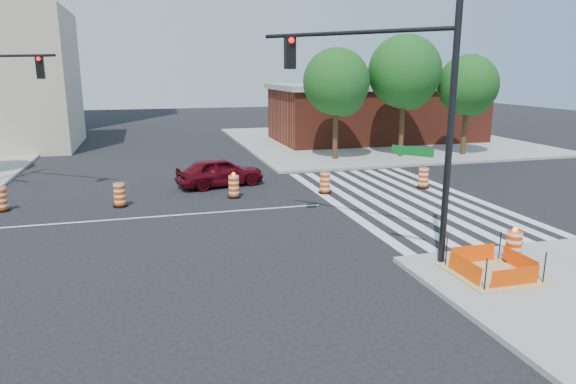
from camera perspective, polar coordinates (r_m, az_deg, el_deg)
ground at (r=21.09m, az=-14.90°, el=-2.70°), size 120.00×120.00×0.00m
sidewalk_ne at (r=42.71m, az=9.62°, el=5.67°), size 22.00×22.00×0.15m
crosswalk_east at (r=23.77m, az=12.47°, el=-0.74°), size 6.75×13.50×0.01m
lane_centerline at (r=21.09m, az=-14.90°, el=-2.69°), size 14.00×0.12×0.01m
excavation_pit at (r=15.47m, az=21.73°, el=-8.29°), size 2.20×2.20×0.90m
brick_storefront at (r=42.47m, az=9.74°, el=8.67°), size 16.50×8.50×4.60m
red_coupe at (r=25.87m, az=-7.57°, el=2.27°), size 4.62×2.70×1.48m
signal_pole_se at (r=15.69m, az=11.55°, el=11.50°), size 4.25×5.07×8.56m
pit_drum at (r=16.52m, az=23.74°, el=-5.71°), size 0.55×0.55×1.09m
tree_north_c at (r=32.66m, az=5.44°, el=11.68°), size 4.15×4.15×7.05m
tree_north_d at (r=34.48m, az=12.85°, el=12.48°), size 4.66×4.66×7.92m
tree_north_e at (r=36.30m, az=19.37°, el=10.80°), size 3.94×3.94×6.70m
median_drum_1 at (r=24.18m, az=-29.28°, el=-0.77°), size 0.60×0.60×1.02m
median_drum_2 at (r=22.94m, az=-18.19°, el=-0.40°), size 0.60×0.60×1.02m
median_drum_3 at (r=23.48m, az=-6.04°, el=0.54°), size 0.60×0.60×1.18m
median_drum_4 at (r=24.21m, az=4.13°, el=0.95°), size 0.60×0.60×1.02m
median_drum_5 at (r=26.09m, az=14.81°, el=1.44°), size 0.60×0.60×1.02m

